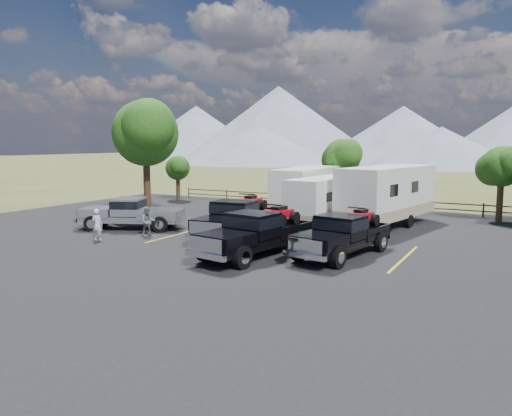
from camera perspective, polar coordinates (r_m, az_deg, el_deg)
The scene contains 18 objects.
ground at distance 20.88m, azimuth -2.31°, elevation -6.30°, with size 320.00×320.00×0.00m, color #444F21.
asphalt_lot at distance 23.43m, azimuth 1.47°, elevation -4.72°, with size 44.00×34.00×0.04m, color black.
stall_lines at distance 24.30m, azimuth 2.55°, elevation -4.22°, with size 12.12×5.50×0.01m.
tree_big_nw at distance 35.01m, azimuth -12.54°, elevation 8.35°, with size 5.54×5.18×7.84m.
tree_ne_a at distance 34.45m, azimuth 26.25°, elevation 4.25°, with size 3.11×2.92×4.76m.
tree_north at distance 38.48m, azimuth 9.77°, elevation 5.71°, with size 3.46×3.24×5.25m.
tree_nw_small at distance 43.45m, azimuth -8.95°, elevation 4.53°, with size 2.59×2.43×3.85m.
rail_fence at distance 37.11m, azimuth 15.29°, elevation 0.48°, with size 36.12×0.12×1.00m.
mountain_range at distance 124.70m, azimuth 20.54°, elevation 8.39°, with size 209.00×71.00×20.00m.
rig_left at distance 25.94m, azimuth -2.22°, elevation -1.10°, with size 2.75×6.72×2.19m.
rig_center at distance 21.83m, azimuth 0.05°, elevation -2.79°, with size 3.03×6.69×2.16m.
rig_right at distance 22.12m, azimuth 9.92°, elevation -2.93°, with size 2.96×6.33×2.03m.
trailer_left at distance 34.29m, azimuth 5.78°, elevation 2.03°, with size 2.66×9.27×3.22m.
trailer_center at distance 30.09m, azimuth 7.90°, elevation 0.88°, with size 2.72×8.30×2.87m.
trailer_right at distance 30.43m, azimuth 14.80°, elevation 1.44°, with size 4.17×10.22×3.54m.
pickup_silver at distance 29.41m, azimuth -14.05°, elevation -0.53°, with size 6.28×4.23×1.81m.
person_a at distance 26.48m, azimuth -17.70°, elevation -1.83°, with size 0.59×0.39×1.62m, color silver.
person_b at distance 27.01m, azimuth -12.25°, elevation -1.51°, with size 0.76×0.59×1.57m, color slate.
Camera 1 is at (10.45, -17.37, 4.99)m, focal length 35.00 mm.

